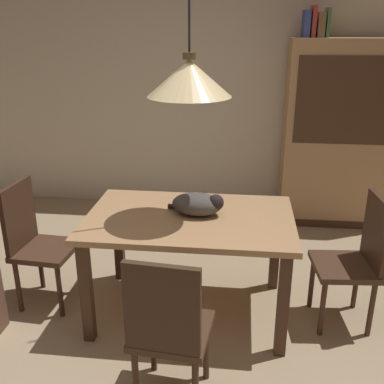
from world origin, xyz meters
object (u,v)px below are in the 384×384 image
at_px(chair_left_side, 35,239).
at_px(book_brown_thick, 320,25).
at_px(chair_near_front, 168,327).
at_px(cat_sleeping, 199,204).
at_px(book_green_slim, 327,23).
at_px(book_blue_wide, 306,24).
at_px(hutch_bookcase, 339,138).
at_px(chair_right_side, 357,256).
at_px(book_red_tall, 313,22).
at_px(dining_table, 190,230).
at_px(pendant_lamp, 189,78).

distance_m(chair_left_side, book_brown_thick, 3.14).
relative_size(chair_left_side, chair_near_front, 1.00).
xyz_separation_m(chair_left_side, cat_sleeping, (1.18, 0.03, 0.32)).
xyz_separation_m(chair_near_front, book_green_slim, (1.08, 2.67, 1.47)).
xyz_separation_m(book_blue_wide, book_brown_thick, (0.13, 0.00, -0.01)).
distance_m(chair_near_front, hutch_bookcase, 3.00).
height_order(hutch_bookcase, book_brown_thick, book_brown_thick).
height_order(chair_right_side, book_brown_thick, book_brown_thick).
bearing_deg(chair_left_side, book_red_tall, 40.81).
xyz_separation_m(chair_left_side, book_green_slim, (2.20, 1.79, 1.47)).
xyz_separation_m(hutch_bookcase, book_blue_wide, (-0.42, 0.00, 1.08)).
xyz_separation_m(chair_right_side, book_green_slim, (-0.05, 1.79, 1.47)).
bearing_deg(book_blue_wide, chair_left_side, -138.31).
xyz_separation_m(chair_right_side, chair_near_front, (-1.14, -0.88, 0.00)).
xyz_separation_m(book_red_tall, book_green_slim, (0.13, 0.00, -0.01)).
height_order(chair_near_front, cat_sleeping, chair_near_front).
xyz_separation_m(dining_table, book_blue_wide, (0.88, 1.80, 1.32)).
distance_m(chair_right_side, chair_near_front, 1.44).
bearing_deg(dining_table, book_brown_thick, 60.59).
height_order(dining_table, hutch_bookcase, hutch_bookcase).
relative_size(chair_right_side, book_green_slim, 3.58).
distance_m(book_blue_wide, book_brown_thick, 0.13).
relative_size(book_blue_wide, book_brown_thick, 1.00).
height_order(dining_table, book_green_slim, book_green_slim).
bearing_deg(dining_table, chair_left_side, 179.71).
height_order(chair_right_side, pendant_lamp, pendant_lamp).
bearing_deg(book_brown_thick, pendant_lamp, -119.41).
bearing_deg(chair_near_front, pendant_lamp, 89.51).
height_order(book_blue_wide, book_green_slim, book_green_slim).
bearing_deg(chair_right_side, book_green_slim, 91.75).
bearing_deg(chair_left_side, chair_near_front, -38.26).
bearing_deg(chair_left_side, cat_sleeping, 1.52).
height_order(chair_near_front, book_green_slim, book_green_slim).
bearing_deg(book_red_tall, book_blue_wide, 180.00).
bearing_deg(book_blue_wide, chair_right_side, -82.18).
relative_size(pendant_lamp, book_brown_thick, 5.42).
xyz_separation_m(chair_right_side, hutch_bookcase, (0.18, 1.79, 0.38)).
bearing_deg(book_brown_thick, dining_table, -119.41).
relative_size(cat_sleeping, book_brown_thick, 1.63).
distance_m(chair_left_side, hutch_bookcase, 3.04).
height_order(chair_near_front, book_brown_thick, book_brown_thick).
bearing_deg(chair_near_front, book_blue_wide, 71.59).
height_order(chair_right_side, hutch_bookcase, hutch_bookcase).
bearing_deg(book_brown_thick, book_green_slim, 0.00).
height_order(book_blue_wide, book_red_tall, book_red_tall).
relative_size(chair_left_side, book_red_tall, 3.32).
bearing_deg(hutch_bookcase, book_red_tall, 179.76).
relative_size(dining_table, pendant_lamp, 1.08).
distance_m(chair_right_side, book_red_tall, 2.33).
height_order(chair_left_side, hutch_bookcase, hutch_bookcase).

